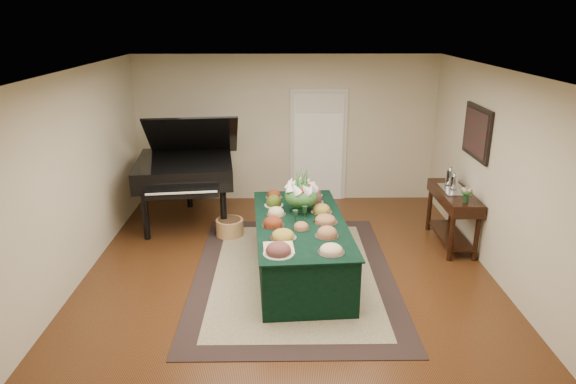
{
  "coord_description": "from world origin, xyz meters",
  "views": [
    {
      "loc": [
        -0.09,
        -6.33,
        3.33
      ],
      "look_at": [
        0.0,
        0.3,
        1.05
      ],
      "focal_mm": 32.0,
      "sensor_mm": 36.0,
      "label": 1
    }
  ],
  "objects_px": {
    "buffet_table": "(300,247)",
    "mahogany_sideboard": "(453,204)",
    "grand_piano": "(185,168)",
    "floral_centerpiece": "(301,192)"
  },
  "relations": [
    {
      "from": "floral_centerpiece",
      "to": "grand_piano",
      "type": "xyz_separation_m",
      "value": [
        -1.86,
        1.49,
        -0.09
      ]
    },
    {
      "from": "grand_piano",
      "to": "mahogany_sideboard",
      "type": "relative_size",
      "value": 1.51
    },
    {
      "from": "floral_centerpiece",
      "to": "mahogany_sideboard",
      "type": "distance_m",
      "value": 2.4
    },
    {
      "from": "grand_piano",
      "to": "mahogany_sideboard",
      "type": "bearing_deg",
      "value": -12.98
    },
    {
      "from": "floral_centerpiece",
      "to": "grand_piano",
      "type": "relative_size",
      "value": 0.24
    },
    {
      "from": "buffet_table",
      "to": "mahogany_sideboard",
      "type": "height_order",
      "value": "mahogany_sideboard"
    },
    {
      "from": "buffet_table",
      "to": "grand_piano",
      "type": "xyz_separation_m",
      "value": [
        -1.84,
        1.86,
        0.57
      ]
    },
    {
      "from": "buffet_table",
      "to": "mahogany_sideboard",
      "type": "xyz_separation_m",
      "value": [
        2.33,
        0.9,
        0.28
      ]
    },
    {
      "from": "floral_centerpiece",
      "to": "mahogany_sideboard",
      "type": "bearing_deg",
      "value": 12.81
    },
    {
      "from": "buffet_table",
      "to": "mahogany_sideboard",
      "type": "distance_m",
      "value": 2.52
    }
  ]
}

